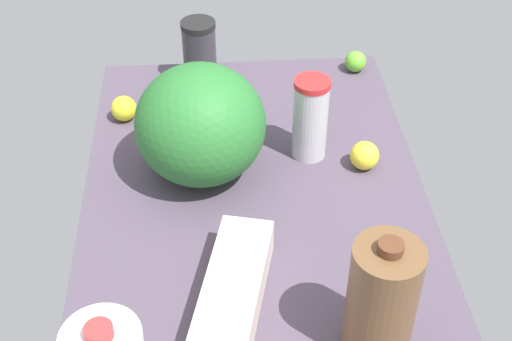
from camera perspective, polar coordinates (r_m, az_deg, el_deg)
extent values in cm
cube|color=#4F4253|center=(156.48, 0.00, -3.23)|extent=(120.00, 76.00, 3.00)
cylinder|color=red|center=(105.70, -12.47, -12.50)|extent=(4.23, 4.23, 1.80)
cylinder|color=#36333A|center=(191.80, -4.53, 9.27)|extent=(8.85, 8.85, 16.08)
cylinder|color=black|center=(187.51, -4.67, 11.56)|extent=(9.12, 9.12, 1.40)
cylinder|color=silver|center=(164.04, 4.36, 3.97)|extent=(8.02, 8.02, 18.99)
cylinder|color=red|center=(158.28, 4.54, 6.96)|extent=(8.26, 8.26, 1.40)
cylinder|color=brown|center=(123.39, 10.00, -10.25)|extent=(11.96, 11.96, 23.96)
cylinder|color=#59331E|center=(113.92, 10.73, -6.09)|extent=(4.19, 4.19, 1.80)
cube|color=beige|center=(133.77, -1.81, -9.65)|extent=(33.47, 17.59, 7.51)
ellipsoid|color=#29722F|center=(156.21, -4.47, 3.68)|extent=(28.76, 28.76, 26.90)
sphere|color=yellow|center=(165.20, 8.68, 1.19)|extent=(6.71, 6.71, 6.71)
sphere|color=yellow|center=(181.60, -10.53, 4.90)|extent=(6.42, 6.42, 6.42)
sphere|color=#63BA31|center=(199.80, 7.97, 8.63)|extent=(5.81, 5.81, 5.81)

